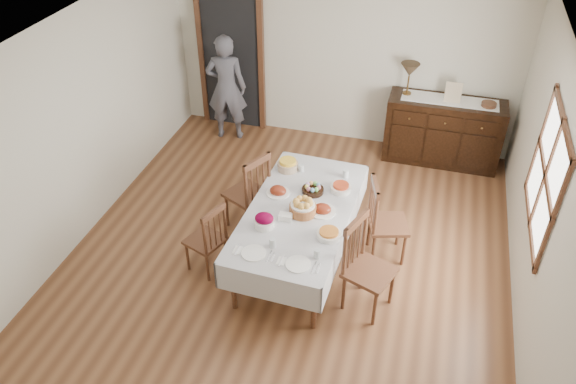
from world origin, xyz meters
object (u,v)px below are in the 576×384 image
(sideboard, at_px, (443,131))
(person, at_px, (226,84))
(dining_table, at_px, (300,216))
(chair_right_far, at_px, (384,220))
(chair_left_far, at_px, (250,192))
(table_lamp, at_px, (410,71))
(chair_right_near, at_px, (365,266))
(chair_left_near, at_px, (208,238))

(sideboard, bearing_deg, person, -176.87)
(dining_table, relative_size, chair_right_far, 2.13)
(dining_table, bearing_deg, sideboard, 63.76)
(person, bearing_deg, dining_table, 114.66)
(chair_left_far, xyz_separation_m, table_lamp, (1.57, 2.24, 0.78))
(chair_left_far, bearing_deg, sideboard, 162.25)
(chair_right_near, height_order, sideboard, chair_right_near)
(sideboard, height_order, person, person)
(chair_left_far, bearing_deg, chair_right_far, 113.90)
(chair_left_far, bearing_deg, person, -126.06)
(dining_table, xyz_separation_m, person, (-1.78, 2.44, 0.22))
(chair_left_far, distance_m, chair_right_far, 1.62)
(sideboard, bearing_deg, chair_right_far, -102.99)
(chair_right_far, height_order, sideboard, chair_right_far)
(chair_right_far, relative_size, sideboard, 0.64)
(dining_table, height_order, person, person)
(chair_right_far, height_order, table_lamp, table_lamp)
(dining_table, height_order, sideboard, sideboard)
(dining_table, bearing_deg, chair_right_near, -27.78)
(chair_left_far, distance_m, table_lamp, 2.84)
(chair_left_near, distance_m, person, 3.02)
(chair_right_far, bearing_deg, chair_right_near, 157.93)
(chair_right_far, bearing_deg, table_lamp, -15.37)
(chair_left_near, bearing_deg, dining_table, 134.94)
(table_lamp, bearing_deg, sideboard, -4.36)
(dining_table, distance_m, chair_right_far, 0.96)
(sideboard, bearing_deg, chair_left_near, -127.63)
(chair_left_far, relative_size, chair_right_near, 0.99)
(dining_table, height_order, chair_right_far, chair_right_far)
(chair_right_near, xyz_separation_m, person, (-2.59, 2.91, 0.32))
(chair_right_near, relative_size, sideboard, 0.68)
(dining_table, xyz_separation_m, chair_left_near, (-0.93, -0.42, -0.19))
(dining_table, distance_m, chair_left_far, 0.85)
(chair_right_near, bearing_deg, person, 62.11)
(chair_left_far, height_order, table_lamp, table_lamp)
(person, bearing_deg, table_lamp, 173.39)
(chair_right_near, xyz_separation_m, table_lamp, (0.02, 3.13, 0.77))
(dining_table, bearing_deg, table_lamp, 74.67)
(dining_table, bearing_deg, person, 128.22)
(person, bearing_deg, chair_left_near, 95.15)
(chair_right_near, bearing_deg, table_lamp, 19.98)
(chair_left_far, xyz_separation_m, chair_right_near, (1.54, -0.89, 0.01))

